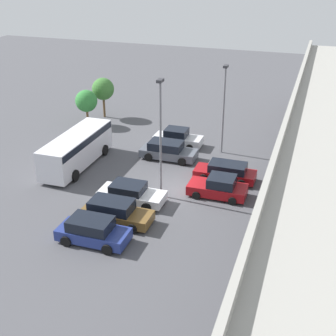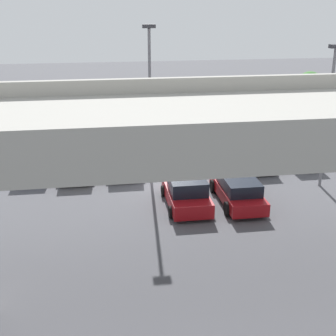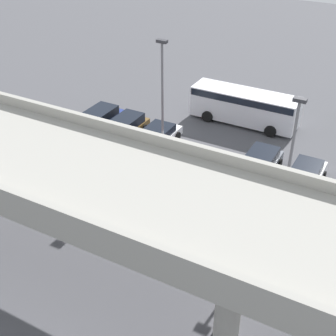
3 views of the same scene
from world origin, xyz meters
name	(u,v)px [view 3 (image 3 of 3)]	position (x,y,z in m)	size (l,w,h in m)	color
ground_plane	(173,171)	(0.00, 0.00, 0.00)	(110.24, 110.24, 0.00)	#4C4C51
highway_overpass	(60,173)	(0.00, 11.00, 6.13)	(52.61, 6.93, 7.40)	#9E9B93
parked_car_0	(305,176)	(-8.50, -2.60, 0.74)	(2.13, 4.49, 1.64)	silver
parked_car_1	(260,164)	(-5.36, -2.52, 0.77)	(2.25, 4.89, 1.58)	#515660
parked_car_2	(189,198)	(-2.83, 3.19, 0.72)	(2.12, 4.84, 1.47)	maroon
parked_car_3	(151,186)	(-0.08, 3.23, 0.72)	(2.24, 4.34, 1.61)	maroon
parked_car_4	(157,137)	(2.81, -2.61, 0.68)	(2.25, 4.84, 1.44)	silver
parked_car_5	(125,128)	(5.69, -2.56, 0.77)	(2.16, 4.83, 1.59)	brown
parked_car_6	(100,119)	(8.28, -2.92, 0.78)	(2.23, 4.53, 1.62)	navy
shuttle_bus	(245,105)	(-1.60, -9.33, 1.65)	(8.76, 2.74, 2.75)	silver
lamp_post_near_aisle	(162,95)	(1.30, -0.82, 5.14)	(0.70, 0.35, 8.88)	slate
lamp_post_mid_lot	(291,153)	(-8.21, 1.65, 4.65)	(0.70, 0.35, 7.93)	slate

